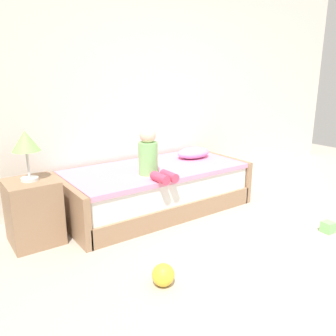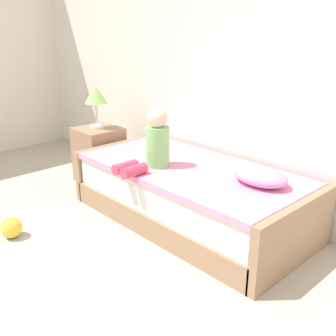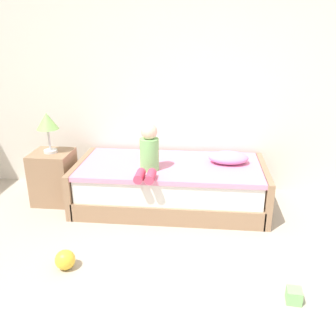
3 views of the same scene
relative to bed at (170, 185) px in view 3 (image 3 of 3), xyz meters
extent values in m
cube|color=silver|center=(0.35, 0.60, 1.20)|extent=(7.20, 0.10, 2.90)
cube|color=#997556|center=(0.00, 0.00, -0.15)|extent=(2.00, 1.00, 0.20)
cube|color=white|center=(0.00, 0.00, 0.08)|extent=(1.94, 0.94, 0.25)
cube|color=pink|center=(0.00, 0.00, 0.23)|extent=(1.98, 0.98, 0.05)
cube|color=#997556|center=(-1.02, 0.00, 0.00)|extent=(0.07, 1.00, 0.50)
cube|color=#997556|center=(1.02, 0.00, 0.00)|extent=(0.07, 1.00, 0.50)
cube|color=#997556|center=(-1.35, -0.02, 0.05)|extent=(0.44, 0.44, 0.60)
cylinder|color=silver|center=(-1.35, -0.02, 0.37)|extent=(0.15, 0.15, 0.03)
cylinder|color=silver|center=(-1.35, -0.02, 0.50)|extent=(0.02, 0.02, 0.24)
cone|color=#8CCC66|center=(-1.35, -0.02, 0.71)|extent=(0.24, 0.24, 0.18)
cylinder|color=#7FC672|center=(-0.20, -0.18, 0.42)|extent=(0.20, 0.20, 0.34)
sphere|color=beige|center=(-0.20, -0.18, 0.67)|extent=(0.17, 0.17, 0.17)
cylinder|color=#D83F60|center=(-0.26, -0.48, 0.30)|extent=(0.09, 0.22, 0.09)
cylinder|color=#D83F60|center=(-0.15, -0.48, 0.30)|extent=(0.09, 0.22, 0.09)
ellipsoid|color=#EA8CC6|center=(0.64, 0.10, 0.32)|extent=(0.44, 0.30, 0.13)
sphere|color=yellow|center=(-0.77, -1.27, -0.16)|extent=(0.17, 0.17, 0.17)
cube|color=#7FD872|center=(1.06, -1.49, -0.19)|extent=(0.12, 0.12, 0.11)
camera|label=1|loc=(-2.02, -3.10, 1.28)|focal=36.49mm
camera|label=2|loc=(2.16, -2.28, 1.36)|focal=41.82mm
camera|label=3|loc=(0.35, -3.74, 1.65)|focal=38.75mm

